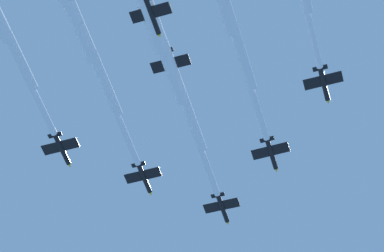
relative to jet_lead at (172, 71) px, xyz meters
name	(u,v)px	position (x,y,z in m)	size (l,w,h in m)	color
jet_lead	(172,71)	(0.00, 0.00, 0.00)	(57.16, 36.83, 3.68)	black
jet_port_inner	(79,26)	(-21.21, 4.58, 0.39)	(60.07, 38.20, 3.67)	black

